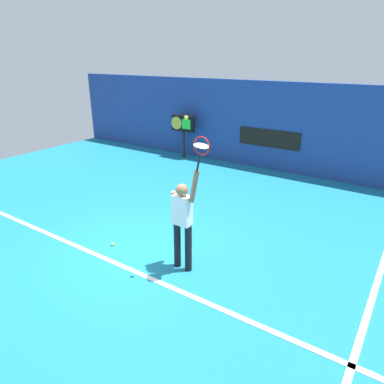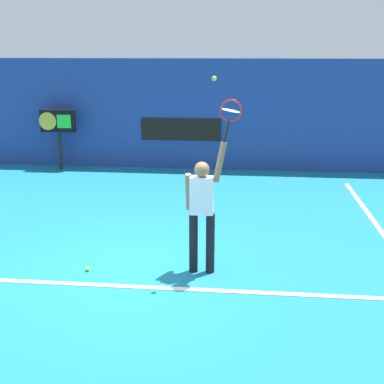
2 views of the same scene
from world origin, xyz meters
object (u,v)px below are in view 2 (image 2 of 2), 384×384
object	(u,v)px
tennis_player	(202,207)
tennis_racket	(230,113)
scoreboard_clock	(58,123)
spare_ball	(87,269)
tennis_ball	(214,78)

from	to	relation	value
tennis_player	tennis_racket	distance (m)	1.42
scoreboard_clock	spare_ball	xyz separation A→B (m)	(2.76, -6.46, -1.24)
tennis_ball	scoreboard_clock	distance (m)	8.05
tennis_player	spare_ball	size ratio (longest dim) A/B	29.24
tennis_racket	scoreboard_clock	xyz separation A→B (m)	(-4.86, 6.30, -1.11)
spare_ball	tennis_racket	bearing A→B (deg)	4.41
tennis_ball	spare_ball	distance (m)	3.39
tennis_player	spare_ball	world-z (taller)	tennis_player
spare_ball	scoreboard_clock	bearing A→B (deg)	113.13
tennis_racket	scoreboard_clock	distance (m)	8.03
tennis_racket	spare_ball	bearing A→B (deg)	-175.59
tennis_player	tennis_ball	size ratio (longest dim) A/B	29.24
tennis_ball	tennis_player	bearing A→B (deg)	148.25
tennis_player	tennis_ball	xyz separation A→B (m)	(0.16, -0.10, 1.84)
tennis_player	tennis_ball	world-z (taller)	tennis_ball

